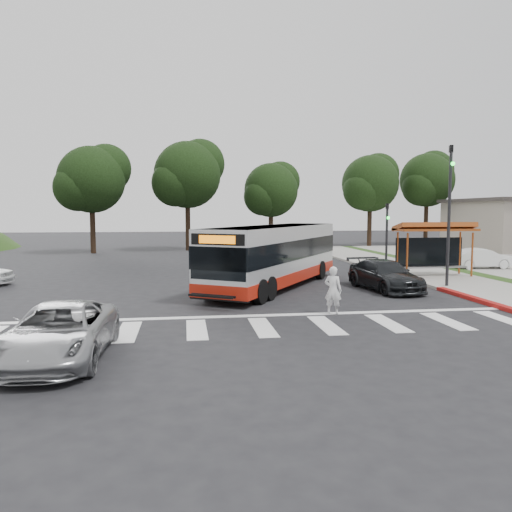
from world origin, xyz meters
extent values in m
plane|color=black|center=(0.00, 0.00, 0.00)|extent=(140.00, 140.00, 0.00)
cube|color=gray|center=(11.00, 8.00, 0.06)|extent=(4.00, 40.00, 0.12)
cube|color=#9E9991|center=(9.00, 8.00, 0.07)|extent=(0.30, 40.00, 0.15)
cube|color=maroon|center=(9.00, -2.00, 0.08)|extent=(0.32, 6.00, 0.15)
cube|color=silver|center=(0.00, -5.00, 0.01)|extent=(18.00, 2.60, 0.01)
cylinder|color=#9A4419|center=(9.00, 4.40, 1.27)|extent=(0.10, 0.10, 2.30)
cylinder|color=#9A4419|center=(12.60, 4.40, 1.27)|extent=(0.10, 0.10, 2.30)
cylinder|color=#9A4419|center=(9.00, 5.60, 1.27)|extent=(0.10, 0.10, 2.30)
cylinder|color=#9A4419|center=(12.60, 5.60, 1.27)|extent=(0.10, 0.10, 2.30)
cube|color=#9A4419|center=(10.80, 5.00, 2.57)|extent=(4.20, 1.60, 0.12)
cube|color=#9A4419|center=(10.80, 5.05, 2.72)|extent=(4.20, 1.32, 0.51)
cube|color=black|center=(10.80, 5.60, 1.32)|extent=(3.80, 0.06, 1.60)
cube|color=gray|center=(10.80, 5.00, 0.57)|extent=(3.60, 0.40, 0.08)
cylinder|color=black|center=(9.60, 1.50, 3.25)|extent=(0.14, 0.14, 6.50)
imported|color=black|center=(9.60, 1.50, 6.00)|extent=(0.16, 0.20, 1.00)
sphere|color=#19E533|center=(9.60, 1.32, 5.65)|extent=(0.18, 0.18, 0.18)
cylinder|color=black|center=(9.60, 8.50, 2.00)|extent=(0.14, 0.14, 4.00)
imported|color=black|center=(9.60, 8.50, 3.50)|extent=(0.16, 0.20, 1.00)
sphere|color=#19E533|center=(9.60, 8.32, 3.15)|extent=(0.18, 0.18, 0.18)
cylinder|color=black|center=(16.00, 28.00, 2.30)|extent=(0.44, 0.44, 4.40)
sphere|color=black|center=(16.00, 28.00, 6.30)|extent=(5.60, 5.60, 5.60)
sphere|color=black|center=(17.12, 28.84, 7.30)|extent=(4.20, 4.20, 4.20)
sphere|color=black|center=(15.02, 27.30, 5.60)|extent=(3.92, 3.92, 3.92)
cylinder|color=black|center=(23.00, 30.00, 2.42)|extent=(0.44, 0.44, 4.84)
sphere|color=black|center=(23.00, 30.00, 6.82)|extent=(5.60, 5.60, 5.60)
sphere|color=black|center=(24.12, 30.84, 7.92)|extent=(4.20, 4.20, 4.20)
sphere|color=black|center=(22.02, 29.30, 6.05)|extent=(3.92, 3.92, 3.92)
cylinder|color=black|center=(-2.00, 26.00, 2.42)|extent=(0.44, 0.44, 4.84)
sphere|color=black|center=(-2.00, 26.00, 6.82)|extent=(6.00, 6.00, 6.00)
sphere|color=black|center=(-0.80, 26.90, 7.92)|extent=(4.50, 4.50, 4.50)
sphere|color=black|center=(-3.05, 25.25, 6.05)|extent=(4.20, 4.20, 4.20)
cylinder|color=black|center=(6.00, 28.00, 1.98)|extent=(0.44, 0.44, 3.96)
sphere|color=black|center=(6.00, 28.00, 5.58)|extent=(5.20, 5.20, 5.20)
sphere|color=black|center=(7.04, 28.78, 6.48)|extent=(3.90, 3.90, 3.90)
sphere|color=black|center=(5.09, 27.35, 4.95)|extent=(3.64, 3.64, 3.64)
cylinder|color=black|center=(-10.00, 24.00, 2.20)|extent=(0.44, 0.44, 4.40)
sphere|color=black|center=(-10.00, 24.00, 6.20)|extent=(5.60, 5.60, 5.60)
sphere|color=black|center=(-8.88, 24.84, 7.20)|extent=(4.20, 4.20, 4.20)
sphere|color=black|center=(-10.98, 23.30, 5.50)|extent=(3.92, 3.92, 3.92)
imported|color=silver|center=(2.70, -3.36, 0.83)|extent=(0.72, 0.66, 1.65)
imported|color=black|center=(6.55, 1.39, 0.67)|extent=(2.45, 4.83, 1.35)
imported|color=#97999C|center=(-5.30, -7.59, 0.66)|extent=(2.32, 4.81, 1.32)
imported|color=white|center=(15.50, 8.04, 0.70)|extent=(3.73, 1.54, 1.20)
camera|label=1|loc=(-2.33, -19.74, 3.51)|focal=35.00mm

